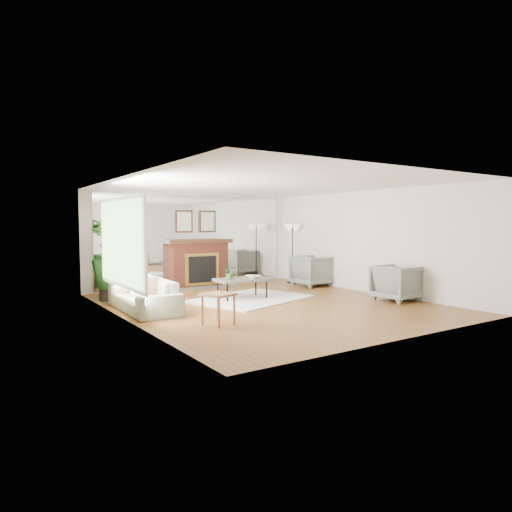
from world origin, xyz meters
TOP-DOWN VIEW (x-y plane):
  - ground at (0.00, 0.00)m, footprint 7.00×7.00m
  - wall_left at (-2.99, 0.00)m, footprint 0.02×7.00m
  - wall_right at (2.99, 0.00)m, footprint 0.02×7.00m
  - wall_back at (0.00, 3.49)m, footprint 6.00×0.02m
  - mirror_panel at (0.00, 3.47)m, footprint 5.40×0.04m
  - window_panel at (-2.96, 0.40)m, footprint 0.04×2.40m
  - fireplace at (0.00, 3.26)m, footprint 1.85×0.83m
  - area_rug at (0.02, 0.71)m, footprint 2.98×2.51m
  - coffee_table at (-0.13, 0.83)m, footprint 1.21×0.76m
  - sofa at (-2.45, 0.70)m, footprint 0.90×2.15m
  - armchair_back at (2.59, 1.65)m, footprint 0.94×0.92m
  - armchair_front at (2.60, -1.19)m, footprint 0.91×0.89m
  - side_table at (-1.83, -1.17)m, footprint 0.59×0.59m
  - potted_ficus at (-2.60, 2.34)m, footprint 1.07×1.07m
  - floor_lamp at (2.59, 2.51)m, footprint 0.55×0.30m
  - tabletop_plant at (-0.44, 0.85)m, footprint 0.29×0.26m
  - fruit_bowl at (0.06, 0.67)m, footprint 0.29×0.29m
  - book at (0.18, 0.96)m, footprint 0.35×0.39m

SIDE VIEW (x-z plane):
  - ground at x=0.00m, z-range 0.00..0.00m
  - area_rug at x=0.02m, z-range 0.00..0.03m
  - sofa at x=-2.45m, z-range 0.00..0.62m
  - armchair_front at x=2.60m, z-range 0.00..0.79m
  - armchair_back at x=2.59m, z-range 0.00..0.83m
  - coffee_table at x=-0.13m, z-range 0.20..0.66m
  - side_table at x=-1.83m, z-range 0.18..0.71m
  - book at x=0.18m, z-range 0.47..0.49m
  - fruit_bowl at x=0.06m, z-range 0.47..0.53m
  - tabletop_plant at x=-0.44m, z-range 0.47..0.76m
  - fireplace at x=0.00m, z-range -0.37..1.68m
  - potted_ficus at x=-2.60m, z-range 0.06..1.86m
  - wall_left at x=-2.99m, z-range 0.00..2.50m
  - wall_right at x=2.99m, z-range 0.00..2.50m
  - wall_back at x=0.00m, z-range 0.00..2.50m
  - mirror_panel at x=0.00m, z-range 0.05..2.45m
  - window_panel at x=-2.96m, z-range 0.60..2.10m
  - floor_lamp at x=2.59m, z-range 0.59..2.27m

